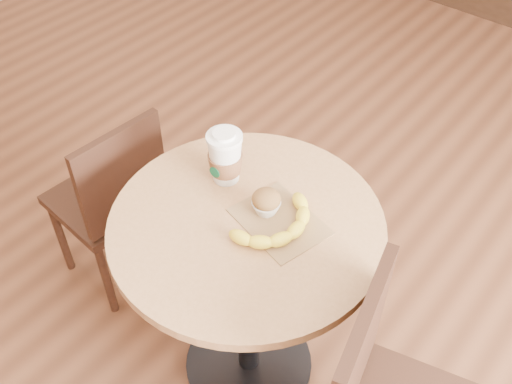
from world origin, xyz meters
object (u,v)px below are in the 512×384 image
cafe_table (247,269)px  coffee_cup (225,158)px  muffin (266,202)px  chair_left (113,198)px  banana (279,224)px

cafe_table → coffee_cup: bearing=148.9°
coffee_cup → muffin: 0.18m
chair_left → muffin: muffin is taller
coffee_cup → muffin: coffee_cup is taller
chair_left → banana: size_ratio=2.94×
coffee_cup → muffin: bearing=-14.0°
cafe_table → banana: size_ratio=2.82×
cafe_table → muffin: bearing=73.7°
cafe_table → muffin: 0.25m
chair_left → muffin: 0.74m
coffee_cup → banana: 0.25m
cafe_table → coffee_cup: coffee_cup is taller
chair_left → muffin: bearing=99.3°
coffee_cup → cafe_table: bearing=-34.7°
muffin → coffee_cup: bearing=169.7°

